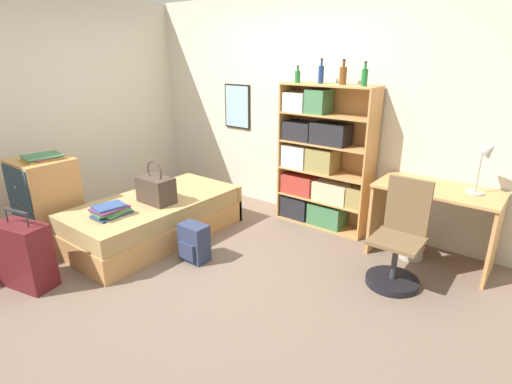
{
  "coord_description": "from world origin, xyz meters",
  "views": [
    {
      "loc": [
        2.71,
        -2.5,
        1.95
      ],
      "look_at": [
        0.61,
        0.19,
        0.75
      ],
      "focal_mm": 28.0,
      "sensor_mm": 36.0,
      "label": 1
    }
  ],
  "objects_px": {
    "bed": "(156,218)",
    "desk": "(435,211)",
    "dresser": "(47,200)",
    "backpack": "(194,243)",
    "handbag": "(156,189)",
    "bottle_brown": "(321,74)",
    "magazine_pile_on_dresser": "(42,157)",
    "desk_lamp": "(486,157)",
    "bottle_clear": "(343,75)",
    "suitcase": "(25,255)",
    "waste_bin": "(412,245)",
    "book_stack_on_bed": "(111,211)",
    "desk_chair": "(398,251)",
    "bookcase": "(318,164)",
    "bottle_green": "(298,76)",
    "bottle_blue": "(365,77)"
  },
  "relations": [
    {
      "from": "bottle_clear",
      "to": "backpack",
      "type": "relative_size",
      "value": 0.68
    },
    {
      "from": "book_stack_on_bed",
      "to": "bottle_brown",
      "type": "distance_m",
      "value": 2.6
    },
    {
      "from": "dresser",
      "to": "desk_chair",
      "type": "bearing_deg",
      "value": 23.8
    },
    {
      "from": "waste_bin",
      "to": "bed",
      "type": "bearing_deg",
      "value": -152.51
    },
    {
      "from": "magazine_pile_on_dresser",
      "to": "bottle_clear",
      "type": "distance_m",
      "value": 3.23
    },
    {
      "from": "book_stack_on_bed",
      "to": "bottle_blue",
      "type": "xyz_separation_m",
      "value": [
        1.64,
        1.95,
        1.22
      ]
    },
    {
      "from": "bed",
      "to": "magazine_pile_on_dresser",
      "type": "height_order",
      "value": "magazine_pile_on_dresser"
    },
    {
      "from": "handbag",
      "to": "bottle_brown",
      "type": "distance_m",
      "value": 2.16
    },
    {
      "from": "handbag",
      "to": "desk_chair",
      "type": "bearing_deg",
      "value": 17.52
    },
    {
      "from": "bed",
      "to": "waste_bin",
      "type": "height_order",
      "value": "bed"
    },
    {
      "from": "desk",
      "to": "desk_lamp",
      "type": "bearing_deg",
      "value": 8.32
    },
    {
      "from": "bottle_brown",
      "to": "dresser",
      "type": "bearing_deg",
      "value": -132.63
    },
    {
      "from": "bed",
      "to": "backpack",
      "type": "relative_size",
      "value": 4.94
    },
    {
      "from": "bottle_brown",
      "to": "magazine_pile_on_dresser",
      "type": "bearing_deg",
      "value": -132.36
    },
    {
      "from": "book_stack_on_bed",
      "to": "desk_chair",
      "type": "relative_size",
      "value": 0.39
    },
    {
      "from": "book_stack_on_bed",
      "to": "backpack",
      "type": "bearing_deg",
      "value": 31.76
    },
    {
      "from": "bookcase",
      "to": "desk_lamp",
      "type": "relative_size",
      "value": 3.24
    },
    {
      "from": "desk",
      "to": "handbag",
      "type": "bearing_deg",
      "value": -151.31
    },
    {
      "from": "dresser",
      "to": "backpack",
      "type": "relative_size",
      "value": 2.39
    },
    {
      "from": "desk",
      "to": "suitcase",
      "type": "bearing_deg",
      "value": -134.93
    },
    {
      "from": "bed",
      "to": "desk",
      "type": "bearing_deg",
      "value": 27.14
    },
    {
      "from": "desk_chair",
      "to": "desk",
      "type": "bearing_deg",
      "value": 79.06
    },
    {
      "from": "bottle_green",
      "to": "backpack",
      "type": "distance_m",
      "value": 2.13
    },
    {
      "from": "bottle_clear",
      "to": "waste_bin",
      "type": "relative_size",
      "value": 0.96
    },
    {
      "from": "handbag",
      "to": "bookcase",
      "type": "bearing_deg",
      "value": 52.77
    },
    {
      "from": "handbag",
      "to": "bookcase",
      "type": "height_order",
      "value": "bookcase"
    },
    {
      "from": "desk_chair",
      "to": "magazine_pile_on_dresser",
      "type": "bearing_deg",
      "value": -156.25
    },
    {
      "from": "bottle_brown",
      "to": "backpack",
      "type": "distance_m",
      "value": 2.24
    },
    {
      "from": "bottle_clear",
      "to": "desk_lamp",
      "type": "bearing_deg",
      "value": -3.48
    },
    {
      "from": "book_stack_on_bed",
      "to": "desk",
      "type": "distance_m",
      "value": 3.12
    },
    {
      "from": "magazine_pile_on_dresser",
      "to": "waste_bin",
      "type": "xyz_separation_m",
      "value": [
        3.22,
        1.98,
        -0.79
      ]
    },
    {
      "from": "bottle_clear",
      "to": "waste_bin",
      "type": "distance_m",
      "value": 1.87
    },
    {
      "from": "suitcase",
      "to": "book_stack_on_bed",
      "type": "bearing_deg",
      "value": 80.72
    },
    {
      "from": "bottle_brown",
      "to": "backpack",
      "type": "height_order",
      "value": "bottle_brown"
    },
    {
      "from": "bed",
      "to": "handbag",
      "type": "height_order",
      "value": "handbag"
    },
    {
      "from": "desk_lamp",
      "to": "desk_chair",
      "type": "xyz_separation_m",
      "value": [
        -0.45,
        -0.65,
        -0.78
      ]
    },
    {
      "from": "waste_bin",
      "to": "bottle_brown",
      "type": "bearing_deg",
      "value": 170.76
    },
    {
      "from": "desk_lamp",
      "to": "dresser",
      "type": "bearing_deg",
      "value": -150.63
    },
    {
      "from": "bookcase",
      "to": "desk_lamp",
      "type": "height_order",
      "value": "bookcase"
    },
    {
      "from": "backpack",
      "to": "waste_bin",
      "type": "xyz_separation_m",
      "value": [
        1.67,
        1.37,
        -0.05
      ]
    },
    {
      "from": "suitcase",
      "to": "dresser",
      "type": "height_order",
      "value": "dresser"
    },
    {
      "from": "book_stack_on_bed",
      "to": "bottle_brown",
      "type": "xyz_separation_m",
      "value": [
        1.12,
        2.0,
        1.23
      ]
    },
    {
      "from": "dresser",
      "to": "desk",
      "type": "bearing_deg",
      "value": 31.11
    },
    {
      "from": "desk_chair",
      "to": "waste_bin",
      "type": "bearing_deg",
      "value": 93.39
    },
    {
      "from": "handbag",
      "to": "bookcase",
      "type": "relative_size",
      "value": 0.28
    },
    {
      "from": "suitcase",
      "to": "bottle_brown",
      "type": "bearing_deg",
      "value": 65.79
    },
    {
      "from": "handbag",
      "to": "desk",
      "type": "height_order",
      "value": "handbag"
    },
    {
      "from": "magazine_pile_on_dresser",
      "to": "desk_lamp",
      "type": "bearing_deg",
      "value": 29.38
    },
    {
      "from": "backpack",
      "to": "bed",
      "type": "bearing_deg",
      "value": 170.21
    },
    {
      "from": "desk",
      "to": "waste_bin",
      "type": "xyz_separation_m",
      "value": [
        -0.15,
        -0.06,
        -0.38
      ]
    }
  ]
}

